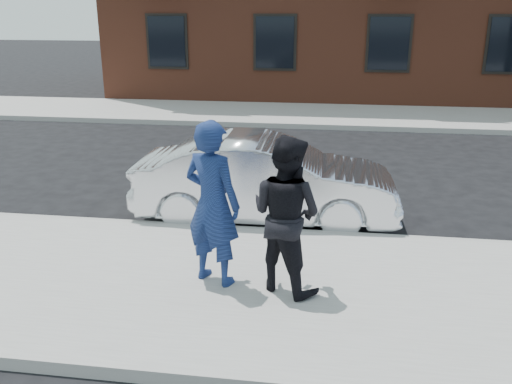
# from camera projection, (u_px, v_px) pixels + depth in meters

# --- Properties ---
(ground) EXTENTS (100.00, 100.00, 0.00)m
(ground) POSITION_uv_depth(u_px,v_px,m) (461.00, 301.00, 6.51)
(ground) COLOR black
(ground) RESTS_ON ground
(near_sidewalk) EXTENTS (50.00, 3.50, 0.15)m
(near_sidewalk) POSITION_uv_depth(u_px,v_px,m) (466.00, 306.00, 6.25)
(near_sidewalk) COLOR gray
(near_sidewalk) RESTS_ON ground
(near_curb) EXTENTS (50.00, 0.10, 0.15)m
(near_curb) POSITION_uv_depth(u_px,v_px,m) (439.00, 243.00, 7.94)
(near_curb) COLOR #999691
(near_curb) RESTS_ON ground
(far_sidewalk) EXTENTS (50.00, 3.50, 0.15)m
(far_sidewalk) POSITION_uv_depth(u_px,v_px,m) (385.00, 117.00, 17.02)
(far_sidewalk) COLOR gray
(far_sidewalk) RESTS_ON ground
(far_curb) EXTENTS (50.00, 0.10, 0.15)m
(far_curb) POSITION_uv_depth(u_px,v_px,m) (390.00, 129.00, 15.33)
(far_curb) COLOR #999691
(far_curb) RESTS_ON ground
(silver_sedan) EXTENTS (4.25, 1.57, 1.39)m
(silver_sedan) POSITION_uv_depth(u_px,v_px,m) (266.00, 179.00, 8.79)
(silver_sedan) COLOR silver
(silver_sedan) RESTS_ON ground
(man_hoodie) EXTENTS (0.86, 0.73, 2.01)m
(man_hoodie) POSITION_uv_depth(u_px,v_px,m) (212.00, 204.00, 6.38)
(man_hoodie) COLOR navy
(man_hoodie) RESTS_ON near_sidewalk
(man_peacoat) EXTENTS (1.14, 1.07, 1.87)m
(man_peacoat) POSITION_uv_depth(u_px,v_px,m) (286.00, 214.00, 6.24)
(man_peacoat) COLOR black
(man_peacoat) RESTS_ON near_sidewalk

